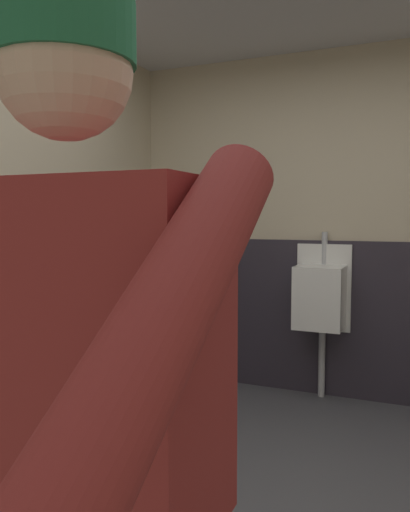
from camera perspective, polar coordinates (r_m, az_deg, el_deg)
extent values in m
cube|color=beige|center=(3.95, 15.24, 3.36)|extent=(3.82, 0.12, 2.58)
cube|color=#2D2833|center=(3.95, 14.87, -6.88)|extent=(3.22, 0.03, 1.18)
cube|color=white|center=(3.92, 13.22, -3.43)|extent=(0.40, 0.05, 0.65)
cube|color=white|center=(3.76, 12.75, -4.52)|extent=(0.34, 0.30, 0.45)
cylinder|color=#B7BABF|center=(3.88, 13.27, 0.87)|extent=(0.04, 0.04, 0.24)
cylinder|color=#B7BABF|center=(3.99, 12.97, -11.35)|extent=(0.05, 0.05, 0.55)
cube|color=maroon|center=(0.84, -14.88, -10.14)|extent=(0.47, 0.24, 0.53)
cylinder|color=maroon|center=(0.48, -5.29, -8.12)|extent=(0.09, 0.50, 0.39)
sphere|color=beige|center=(0.84, -15.50, 19.30)|extent=(0.21, 0.21, 0.21)
cylinder|color=#26724C|center=(0.85, -15.58, 22.97)|extent=(0.22, 0.22, 0.09)
cylinder|color=#38383D|center=(3.10, -16.14, -15.21)|extent=(0.29, 0.29, 0.64)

